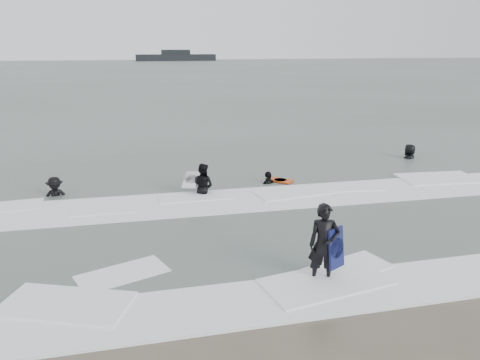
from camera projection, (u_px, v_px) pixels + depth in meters
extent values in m
plane|color=brown|center=(286.00, 285.00, 10.74)|extent=(320.00, 320.00, 0.00)
plane|color=#47544C|center=(153.00, 74.00, 85.76)|extent=(320.00, 320.00, 0.00)
imported|color=black|center=(322.00, 281.00, 10.91)|extent=(0.79, 0.61, 1.93)
imported|color=black|center=(203.00, 195.00, 17.17)|extent=(1.07, 1.04, 1.74)
imported|color=black|center=(56.00, 198.00, 16.87)|extent=(1.12, 0.74, 1.63)
imported|color=black|center=(268.00, 184.00, 18.49)|extent=(1.06, 0.79, 1.67)
imported|color=black|center=(409.00, 159.00, 22.50)|extent=(1.05, 1.09, 1.88)
cube|color=white|center=(295.00, 297.00, 10.16)|extent=(30.03, 2.32, 0.07)
cube|color=white|center=(234.00, 201.00, 16.35)|extent=(30.00, 2.60, 0.09)
cube|color=black|center=(176.00, 58.00, 152.84)|extent=(25.83, 4.61, 2.03)
cube|color=black|center=(176.00, 52.00, 152.35)|extent=(9.22, 2.77, 1.48)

